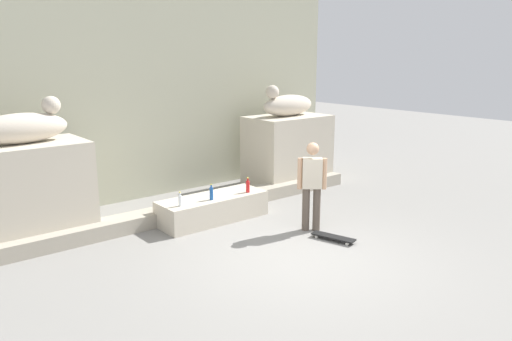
{
  "coord_description": "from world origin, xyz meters",
  "views": [
    {
      "loc": [
        -5.25,
        -5.36,
        3.22
      ],
      "look_at": [
        0.44,
        1.63,
        1.1
      ],
      "focal_mm": 34.68,
      "sensor_mm": 36.0,
      "label": 1
    }
  ],
  "objects_px": {
    "skater": "(312,183)",
    "skateboard": "(333,237)",
    "statue_reclining_right": "(287,105)",
    "statue_reclining_left": "(23,127)",
    "bottle_red": "(248,186)",
    "bottle_clear": "(180,200)",
    "bottle_blue": "(211,193)"
  },
  "relations": [
    {
      "from": "statue_reclining_left",
      "to": "bottle_blue",
      "type": "xyz_separation_m",
      "value": [
        2.9,
        -1.37,
        -1.4
      ]
    },
    {
      "from": "bottle_red",
      "to": "statue_reclining_left",
      "type": "bearing_deg",
      "value": 159.71
    },
    {
      "from": "statue_reclining_left",
      "to": "skater",
      "type": "distance_m",
      "value": 5.14
    },
    {
      "from": "skateboard",
      "to": "bottle_red",
      "type": "bearing_deg",
      "value": 173.07
    },
    {
      "from": "skater",
      "to": "skateboard",
      "type": "height_order",
      "value": "skater"
    },
    {
      "from": "statue_reclining_left",
      "to": "bottle_clear",
      "type": "relative_size",
      "value": 6.08
    },
    {
      "from": "bottle_clear",
      "to": "statue_reclining_right",
      "type": "bearing_deg",
      "value": 18.99
    },
    {
      "from": "bottle_blue",
      "to": "skateboard",
      "type": "bearing_deg",
      "value": -60.3
    },
    {
      "from": "bottle_clear",
      "to": "skater",
      "type": "bearing_deg",
      "value": -37.15
    },
    {
      "from": "statue_reclining_right",
      "to": "skateboard",
      "type": "height_order",
      "value": "statue_reclining_right"
    },
    {
      "from": "skater",
      "to": "skateboard",
      "type": "relative_size",
      "value": 2.03
    },
    {
      "from": "bottle_blue",
      "to": "skater",
      "type": "bearing_deg",
      "value": -48.81
    },
    {
      "from": "statue_reclining_left",
      "to": "bottle_clear",
      "type": "height_order",
      "value": "statue_reclining_left"
    },
    {
      "from": "statue_reclining_left",
      "to": "statue_reclining_right",
      "type": "relative_size",
      "value": 1.01
    },
    {
      "from": "statue_reclining_right",
      "to": "skateboard",
      "type": "relative_size",
      "value": 1.98
    },
    {
      "from": "skater",
      "to": "bottle_blue",
      "type": "distance_m",
      "value": 1.94
    },
    {
      "from": "statue_reclining_right",
      "to": "bottle_clear",
      "type": "height_order",
      "value": "statue_reclining_right"
    },
    {
      "from": "skater",
      "to": "bottle_red",
      "type": "xyz_separation_m",
      "value": [
        -0.39,
        1.41,
        -0.3
      ]
    },
    {
      "from": "statue_reclining_right",
      "to": "bottle_blue",
      "type": "xyz_separation_m",
      "value": [
        -3.2,
        -1.36,
        -1.4
      ]
    },
    {
      "from": "statue_reclining_right",
      "to": "statue_reclining_left",
      "type": "bearing_deg",
      "value": -3.46
    },
    {
      "from": "statue_reclining_right",
      "to": "bottle_clear",
      "type": "relative_size",
      "value": 6.02
    },
    {
      "from": "skater",
      "to": "bottle_clear",
      "type": "distance_m",
      "value": 2.45
    },
    {
      "from": "statue_reclining_left",
      "to": "bottle_blue",
      "type": "height_order",
      "value": "statue_reclining_left"
    },
    {
      "from": "statue_reclining_left",
      "to": "skateboard",
      "type": "distance_m",
      "value": 5.69
    },
    {
      "from": "statue_reclining_right",
      "to": "bottle_blue",
      "type": "bearing_deg",
      "value": 19.62
    },
    {
      "from": "statue_reclining_left",
      "to": "bottle_red",
      "type": "height_order",
      "value": "statue_reclining_left"
    },
    {
      "from": "skateboard",
      "to": "bottle_red",
      "type": "distance_m",
      "value": 2.15
    },
    {
      "from": "statue_reclining_left",
      "to": "bottle_red",
      "type": "distance_m",
      "value": 4.26
    },
    {
      "from": "skater",
      "to": "statue_reclining_right",
      "type": "bearing_deg",
      "value": 95.77
    },
    {
      "from": "skater",
      "to": "bottle_clear",
      "type": "xyz_separation_m",
      "value": [
        -1.94,
        1.47,
        -0.32
      ]
    },
    {
      "from": "skateboard",
      "to": "bottle_blue",
      "type": "distance_m",
      "value": 2.46
    },
    {
      "from": "bottle_blue",
      "to": "bottle_red",
      "type": "bearing_deg",
      "value": -1.71
    }
  ]
}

